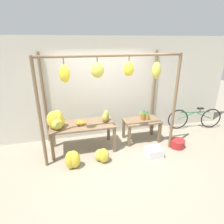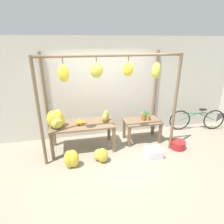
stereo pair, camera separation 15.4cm
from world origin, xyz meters
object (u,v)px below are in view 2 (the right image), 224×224
at_px(papaya_pile, 105,117).
at_px(banana_pile_ground_left, 71,159).
at_px(orange_pile, 80,122).
at_px(banana_pile_ground_right, 101,155).
at_px(banana_pile_on_table, 56,120).
at_px(fruit_crate_white, 154,153).
at_px(blue_bucket, 178,145).
at_px(parked_bicycle, 197,119).
at_px(pineapple_cluster, 145,116).

bearing_deg(papaya_pile, banana_pile_ground_left, -141.00).
relative_size(orange_pile, banana_pile_ground_right, 0.57).
bearing_deg(banana_pile_on_table, fruit_crate_white, -16.25).
distance_m(blue_bucket, papaya_pile, 2.06).
bearing_deg(parked_bicycle, banana_pile_ground_right, -162.39).
height_order(banana_pile_ground_left, banana_pile_ground_right, banana_pile_ground_left).
xyz_separation_m(banana_pile_ground_left, parked_bicycle, (3.92, 1.09, 0.13)).
distance_m(orange_pile, banana_pile_ground_right, 0.97).
relative_size(banana_pile_ground_right, fruit_crate_white, 1.17).
distance_m(orange_pile, blue_bucket, 2.62).
xyz_separation_m(blue_bucket, papaya_pile, (-1.83, 0.55, 0.74)).
relative_size(pineapple_cluster, banana_pile_ground_right, 0.69).
relative_size(blue_bucket, papaya_pile, 1.29).
bearing_deg(parked_bicycle, orange_pile, -173.99).
bearing_deg(banana_pile_ground_right, fruit_crate_white, -3.79).
relative_size(fruit_crate_white, papaya_pile, 1.30).
xyz_separation_m(orange_pile, fruit_crate_white, (1.70, -0.73, -0.65)).
bearing_deg(orange_pile, banana_pile_ground_right, -56.90).
relative_size(pineapple_cluster, banana_pile_ground_left, 0.71).
bearing_deg(banana_pile_on_table, papaya_pile, 5.10).
distance_m(orange_pile, banana_pile_ground_left, 0.94).
relative_size(banana_pile_on_table, blue_bucket, 1.21).
xyz_separation_m(orange_pile, papaya_pile, (0.65, 0.04, 0.09)).
xyz_separation_m(banana_pile_ground_right, fruit_crate_white, (1.28, -0.08, -0.06)).
relative_size(banana_pile_on_table, parked_bicycle, 0.27).
bearing_deg(parked_bicycle, banana_pile_on_table, -173.85).
bearing_deg(banana_pile_ground_left, blue_bucket, 3.98).
bearing_deg(papaya_pile, orange_pile, -176.58).
bearing_deg(blue_bucket, banana_pile_ground_left, -176.02).
height_order(pineapple_cluster, fruit_crate_white, pineapple_cluster).
distance_m(parked_bicycle, papaya_pile, 3.06).
relative_size(pineapple_cluster, papaya_pile, 1.04).
xyz_separation_m(pineapple_cluster, fruit_crate_white, (-0.08, -0.86, -0.63)).
height_order(orange_pile, pineapple_cluster, pineapple_cluster).
distance_m(banana_pile_on_table, pineapple_cluster, 2.35).
height_order(banana_pile_on_table, fruit_crate_white, banana_pile_on_table).
bearing_deg(blue_bucket, parked_bicycle, 37.69).
bearing_deg(banana_pile_ground_left, fruit_crate_white, -0.54).
distance_m(banana_pile_ground_right, fruit_crate_white, 1.29).
xyz_separation_m(banana_pile_on_table, banana_pile_ground_right, (0.97, -0.57, -0.74)).
bearing_deg(banana_pile_ground_left, banana_pile_on_table, 113.89).
distance_m(pineapple_cluster, parked_bicycle, 1.93).
xyz_separation_m(banana_pile_on_table, pineapple_cluster, (2.33, 0.20, -0.17)).
bearing_deg(banana_pile_on_table, pineapple_cluster, 4.97).
distance_m(pineapple_cluster, papaya_pile, 1.14).
xyz_separation_m(banana_pile_ground_right, blue_bucket, (2.07, 0.13, -0.06)).
height_order(fruit_crate_white, blue_bucket, fruit_crate_white).
xyz_separation_m(parked_bicycle, papaya_pile, (-3.00, -0.35, 0.51)).
bearing_deg(banana_pile_on_table, banana_pile_ground_right, -30.46).
bearing_deg(banana_pile_ground_right, blue_bucket, 3.48).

